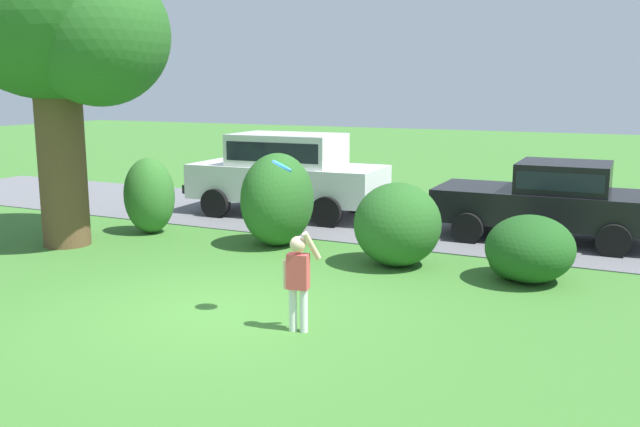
{
  "coord_description": "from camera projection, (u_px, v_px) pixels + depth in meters",
  "views": [
    {
      "loc": [
        5.12,
        -7.29,
        3.0
      ],
      "look_at": [
        0.67,
        1.85,
        1.1
      ],
      "focal_mm": 38.32,
      "sensor_mm": 36.0,
      "label": 1
    }
  ],
  "objects": [
    {
      "name": "oak_tree_large",
      "position": [
        64.0,
        24.0,
        12.48
      ],
      "size": [
        4.27,
        4.13,
        6.04
      ],
      "color": "brown",
      "rests_on": "ground"
    },
    {
      "name": "shrub_centre",
      "position": [
        397.0,
        224.0,
        11.49
      ],
      "size": [
        1.47,
        1.48,
        1.42
      ],
      "color": "#286023",
      "rests_on": "ground"
    },
    {
      "name": "child_thrower",
      "position": [
        298.0,
        275.0,
        8.36
      ],
      "size": [
        0.43,
        0.31,
        1.29
      ],
      "color": "white",
      "rests_on": "ground"
    },
    {
      "name": "driveway_strip",
      "position": [
        389.0,
        223.0,
        15.15
      ],
      "size": [
        28.0,
        4.4,
        0.02
      ],
      "primitive_type": "cube",
      "color": "slate",
      "rests_on": "ground"
    },
    {
      "name": "shrub_centre_left",
      "position": [
        277.0,
        202.0,
        12.97
      ],
      "size": [
        1.33,
        1.58,
        1.77
      ],
      "color": "#286023",
      "rests_on": "ground"
    },
    {
      "name": "parked_sedan",
      "position": [
        551.0,
        198.0,
        13.34
      ],
      "size": [
        4.43,
        2.15,
        1.56
      ],
      "color": "black",
      "rests_on": "ground"
    },
    {
      "name": "ground_plane",
      "position": [
        215.0,
        312.0,
        9.2
      ],
      "size": [
        80.0,
        80.0,
        0.0
      ],
      "primitive_type": "plane",
      "color": "#3D752D"
    },
    {
      "name": "shrub_centre_right",
      "position": [
        527.0,
        250.0,
        10.6
      ],
      "size": [
        1.37,
        1.49,
        1.04
      ],
      "color": "#1E511C",
      "rests_on": "ground"
    },
    {
      "name": "frisbee",
      "position": [
        282.0,
        166.0,
        8.58
      ],
      "size": [
        0.29,
        0.28,
        0.2
      ],
      "color": "#337FDB"
    },
    {
      "name": "shrub_near_tree",
      "position": [
        149.0,
        196.0,
        14.06
      ],
      "size": [
        1.07,
        0.99,
        1.56
      ],
      "color": "#33702B",
      "rests_on": "ground"
    },
    {
      "name": "parked_suv",
      "position": [
        287.0,
        170.0,
        15.91
      ],
      "size": [
        4.77,
        2.26,
        1.92
      ],
      "color": "white",
      "rests_on": "ground"
    }
  ]
}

